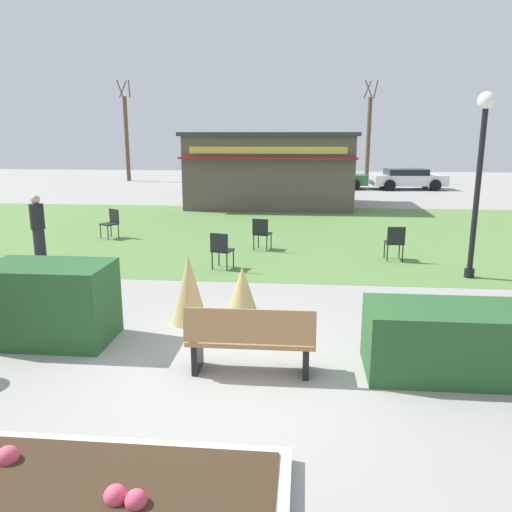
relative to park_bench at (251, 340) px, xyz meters
name	(u,v)px	position (x,y,z in m)	size (l,w,h in m)	color
ground_plane	(231,373)	(-0.26, -0.01, -0.48)	(80.00, 80.00, 0.00)	#999691
lawn_patch	(276,232)	(-0.26, 10.30, -0.48)	(36.00, 12.00, 0.01)	#5B8442
park_bench	(251,340)	(0.00, 0.00, 0.00)	(1.70, 0.54, 0.95)	#9E7547
hedge_left	(50,303)	(-3.17, 0.85, 0.13)	(1.85, 1.10, 1.22)	#28562B
hedge_right	(467,341)	(2.84, 0.27, -0.02)	(2.63, 1.10, 0.92)	#28562B
ornamental_grass_behind_left	(242,301)	(-0.28, 1.38, 0.08)	(0.72, 0.72, 1.12)	tan
ornamental_grass_behind_right	(189,289)	(-1.23, 1.80, 0.11)	(0.61, 0.61, 1.19)	tan
lamppost_mid	(480,163)	(4.37, 5.19, 2.04)	(0.36, 0.36, 3.99)	black
food_kiosk	(271,169)	(-0.87, 17.00, 1.14)	(7.40, 5.15, 3.23)	#594C47
cafe_chair_west	(395,240)	(2.96, 6.62, 0.05)	(0.46, 0.46, 0.89)	black
cafe_chair_east	(111,221)	(-5.25, 8.81, 0.05)	(0.61, 0.61, 0.89)	black
cafe_chair_center	(221,248)	(-1.26, 5.34, 0.05)	(0.54, 0.54, 0.89)	black
cafe_chair_north	(261,231)	(-0.49, 7.52, 0.05)	(0.53, 0.53, 0.89)	black
person_strolling	(38,229)	(-5.87, 5.61, 0.38)	(0.34, 0.34, 1.69)	#23232D
parked_car_west_slot	(242,177)	(-3.13, 24.70, 0.16)	(4.21, 2.09, 1.20)	#B7BABF
parked_car_center_slot	(330,178)	(2.14, 24.70, 0.16)	(4.28, 2.21, 1.20)	#2D6638
parked_car_east_slot	(408,178)	(6.67, 24.70, 0.16)	(4.35, 2.36, 1.20)	silver
tree_left_bg	(368,138)	(4.80, 29.08, 2.45)	(0.91, 0.96, 6.59)	brown
tree_right_bg	(127,137)	(-11.64, 28.83, 2.52)	(0.91, 0.96, 6.73)	brown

